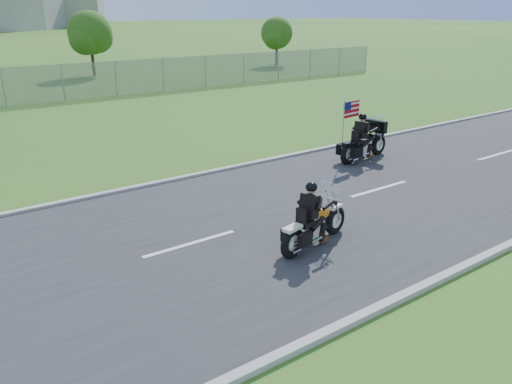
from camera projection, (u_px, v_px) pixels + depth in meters
ground at (265, 224)px, 11.85m from camera, size 420.00×420.00×0.00m
road at (265, 223)px, 11.84m from camera, size 120.00×8.00×0.04m
curb_north at (185, 178)px, 14.92m from camera, size 120.00×0.18×0.12m
curb_south at (402, 297)px, 8.74m from camera, size 120.00×0.18×0.12m
tree_fence_near at (90, 35)px, 37.06m from camera, size 3.52×3.28×4.75m
tree_fence_far at (277, 35)px, 44.37m from camera, size 3.08×2.87×4.20m
motorcycle_lead at (314, 226)px, 10.56m from camera, size 2.21×0.87×1.51m
motorcycle_follow at (364, 144)px, 16.66m from camera, size 2.41×0.87×2.01m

